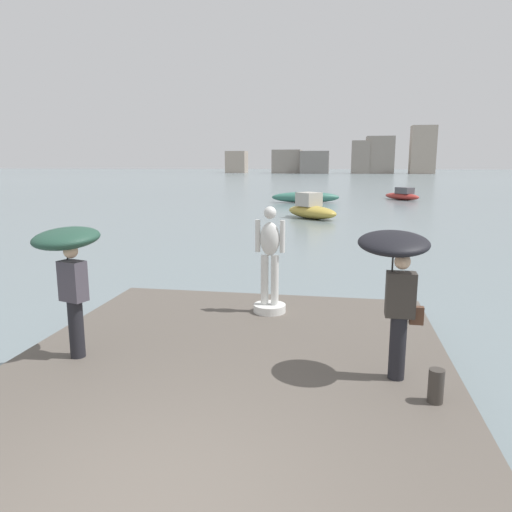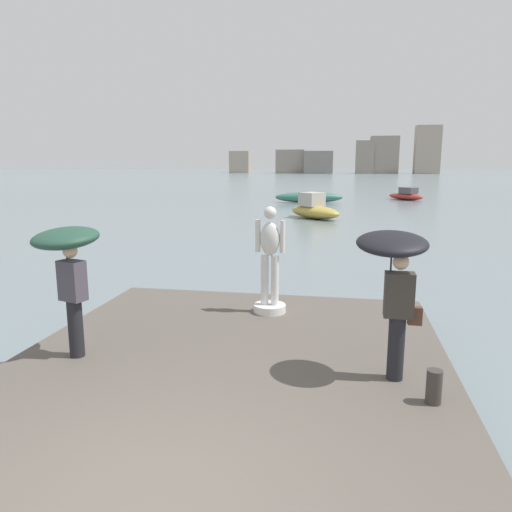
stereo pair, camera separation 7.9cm
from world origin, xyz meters
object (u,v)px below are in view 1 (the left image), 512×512
onlooker_right (396,268)px  boat_near (311,209)px  statue_white_figure (270,268)px  boat_mid (305,197)px  boat_leftward (402,195)px  mooring_bollard (436,386)px  onlooker_left (68,256)px

onlooker_right → boat_near: 22.74m
statue_white_figure → boat_mid: statue_white_figure is taller
boat_near → statue_white_figure: bearing=-88.9°
boat_near → boat_leftward: (7.11, 15.88, -0.11)m
onlooker_right → mooring_bollard: bearing=-53.7°
statue_white_figure → boat_mid: (-1.55, 31.29, -0.83)m
boat_near → boat_leftward: 17.40m
statue_white_figure → onlooker_right: size_ratio=1.02×
onlooker_left → mooring_bollard: (5.13, -0.62, -1.34)m
mooring_bollard → boat_mid: boat_mid is taller
statue_white_figure → boat_leftward: 36.44m
boat_leftward → mooring_bollard: bearing=-96.1°
statue_white_figure → boat_leftward: size_ratio=0.55×
statue_white_figure → onlooker_right: 3.40m
onlooker_left → boat_near: bearing=84.4°
mooring_bollard → onlooker_left: bearing=173.2°
boat_mid → boat_leftward: 9.43m
statue_white_figure → mooring_bollard: 4.19m
onlooker_left → boat_mid: 34.00m
onlooker_left → boat_mid: bearing=88.2°
boat_near → boat_mid: 11.42m
statue_white_figure → boat_leftward: (6.72, 35.81, -0.86)m
mooring_bollard → boat_near: size_ratio=0.11×
mooring_bollard → boat_leftward: (4.19, 39.09, -0.20)m
mooring_bollard → boat_leftward: bearing=83.9°
onlooker_right → boat_leftward: size_ratio=0.54×
onlooker_left → boat_leftward: size_ratio=0.53×
onlooker_right → boat_mid: onlooker_right is taller
mooring_bollard → boat_mid: size_ratio=0.08×
statue_white_figure → mooring_bollard: statue_white_figure is taller
onlooker_left → onlooker_right: bearing=0.3°
statue_white_figure → mooring_bollard: size_ratio=4.87×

